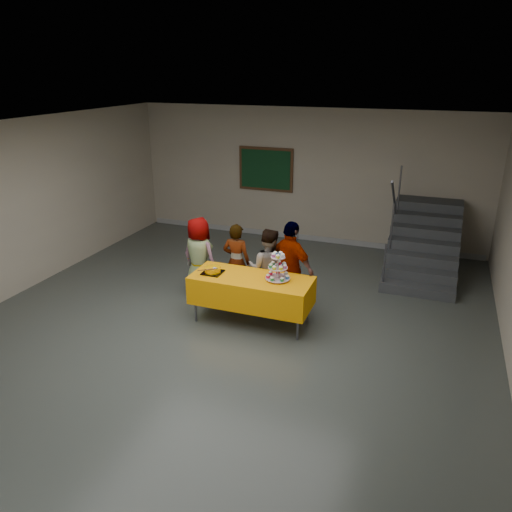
# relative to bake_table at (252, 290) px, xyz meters

# --- Properties ---
(room_shell) EXTENTS (10.00, 10.04, 3.02)m
(room_shell) POSITION_rel_bake_table_xyz_m (-0.30, -0.76, 1.57)
(room_shell) COLOR #4C514C
(room_shell) RESTS_ON ground
(bake_table) EXTENTS (1.88, 0.78, 0.77)m
(bake_table) POSITION_rel_bake_table_xyz_m (0.00, 0.00, 0.00)
(bake_table) COLOR #595960
(bake_table) RESTS_ON ground
(cupcake_stand) EXTENTS (0.38, 0.38, 0.44)m
(cupcake_stand) POSITION_rel_bake_table_xyz_m (0.41, 0.05, 0.40)
(cupcake_stand) COLOR silver
(cupcake_stand) RESTS_ON bake_table
(bear_cake) EXTENTS (0.32, 0.36, 0.12)m
(bear_cake) POSITION_rel_bake_table_xyz_m (-0.63, -0.05, 0.27)
(bear_cake) COLOR black
(bear_cake) RESTS_ON bake_table
(schoolchild_a) EXTENTS (0.78, 0.60, 1.42)m
(schoolchild_a) POSITION_rel_bake_table_xyz_m (-1.22, 0.65, 0.15)
(schoolchild_a) COLOR slate
(schoolchild_a) RESTS_ON ground
(schoolchild_b) EXTENTS (0.49, 0.33, 1.35)m
(schoolchild_b) POSITION_rel_bake_table_xyz_m (-0.56, 0.75, 0.12)
(schoolchild_b) COLOR slate
(schoolchild_b) RESTS_ON ground
(schoolchild_c) EXTENTS (0.73, 0.60, 1.38)m
(schoolchild_c) POSITION_rel_bake_table_xyz_m (0.06, 0.60, 0.13)
(schoolchild_c) COLOR slate
(schoolchild_c) RESTS_ON ground
(schoolchild_d) EXTENTS (0.98, 0.72, 1.55)m
(schoolchild_d) POSITION_rel_bake_table_xyz_m (0.46, 0.57, 0.22)
(schoolchild_d) COLOR slate
(schoolchild_d) RESTS_ON ground
(staircase) EXTENTS (1.30, 2.40, 2.04)m
(staircase) POSITION_rel_bake_table_xyz_m (2.39, 3.35, -0.07)
(staircase) COLOR #424447
(staircase) RESTS_ON ground
(noticeboard) EXTENTS (1.30, 0.05, 1.00)m
(noticeboard) POSITION_rel_bake_table_xyz_m (-1.25, 4.19, 1.04)
(noticeboard) COLOR #472B16
(noticeboard) RESTS_ON ground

